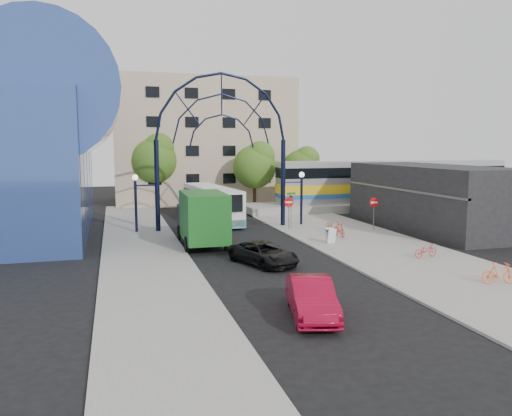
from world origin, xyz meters
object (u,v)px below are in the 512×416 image
object	(u,v)px
black_suv	(264,253)
bike_far_b	(499,273)
green_truck	(202,218)
gateway_arch	(222,119)
tree_north_a	(256,164)
red_sedan	(311,298)
bike_near_a	(330,225)
stop_sign	(289,205)
tree_north_b	(155,158)
street_name_sign	(291,202)
tree_north_c	(303,166)
city_bus	(212,203)
do_not_enter_sign	(374,206)
train_car	(394,181)
sandwich_board	(331,234)
bike_near_b	(339,229)
bike_far_a	(426,250)

from	to	relation	value
black_suv	bike_far_b	size ratio (longest dim) A/B	2.68
green_truck	gateway_arch	bearing A→B (deg)	66.61
gateway_arch	tree_north_a	distance (m)	13.98
black_suv	red_sedan	size ratio (longest dim) A/B	1.00
gateway_arch	bike_near_a	distance (m)	11.58
stop_sign	tree_north_b	bearing A→B (deg)	115.83
street_name_sign	tree_north_a	xyz separation A→B (m)	(0.92, 13.33, 2.48)
tree_north_c	city_bus	xyz separation A→B (m)	(-12.16, -9.60, -2.70)
do_not_enter_sign	bike_far_b	world-z (taller)	do_not_enter_sign
train_car	black_suv	size ratio (longest dim) A/B	5.56
tree_north_c	gateway_arch	bearing A→B (deg)	-131.04
tree_north_a	black_suv	size ratio (longest dim) A/B	1.55
street_name_sign	sandwich_board	bearing A→B (deg)	-86.54
gateway_arch	sandwich_board	bearing A→B (deg)	-55.09
sandwich_board	city_bus	xyz separation A→B (m)	(-5.64, 12.35, 0.83)
bike_near_b	black_suv	bearing A→B (deg)	-138.81
red_sedan	tree_north_c	bearing A→B (deg)	82.56
tree_north_b	tree_north_c	bearing A→B (deg)	-7.12
tree_north_c	red_sedan	xyz separation A→B (m)	(-13.08, -34.59, -3.53)
green_truck	bike_near_b	bearing A→B (deg)	-0.17
do_not_enter_sign	bike_far_a	size ratio (longest dim) A/B	1.57
gateway_arch	do_not_enter_sign	bearing A→B (deg)	-19.99
sandwich_board	black_suv	distance (m)	7.17
tree_north_b	bike_far_b	bearing A→B (deg)	-69.72
sandwich_board	black_suv	bearing A→B (deg)	-145.26
tree_north_a	tree_north_c	size ratio (longest dim) A/B	1.08
black_suv	stop_sign	bearing A→B (deg)	42.09
train_car	tree_north_b	distance (m)	25.27
tree_north_c	green_truck	size ratio (longest dim) A/B	0.91
sandwich_board	green_truck	world-z (taller)	green_truck
red_sedan	bike_far_b	size ratio (longest dim) A/B	2.67
city_bus	red_sedan	distance (m)	25.03
tree_north_a	tree_north_b	xyz separation A→B (m)	(-10.00, 4.00, 0.66)
stop_sign	sandwich_board	size ratio (longest dim) A/B	2.53
do_not_enter_sign	tree_north_c	bearing A→B (deg)	86.42
red_sedan	bike_far_b	world-z (taller)	red_sedan
bike_near_a	bike_near_b	world-z (taller)	bike_near_b
stop_sign	tree_north_b	size ratio (longest dim) A/B	0.31
gateway_arch	tree_north_c	distance (m)	18.95
bike_far_a	tree_north_b	bearing A→B (deg)	14.95
do_not_enter_sign	city_bus	world-z (taller)	city_bus
sandwich_board	tree_north_a	size ratio (longest dim) A/B	0.14
bike_far_b	tree_north_c	bearing A→B (deg)	8.61
bike_near_a	street_name_sign	bearing A→B (deg)	140.32
train_car	bike_far_b	xyz separation A→B (m)	(-10.90, -27.20, -2.27)
tree_north_a	bike_far_a	size ratio (longest dim) A/B	4.42
sandwich_board	bike_near_b	distance (m)	2.57
train_car	tree_north_b	size ratio (longest dim) A/B	3.14
tree_north_c	bike_near_b	world-z (taller)	tree_north_c
bike_near_a	city_bus	bearing A→B (deg)	139.03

